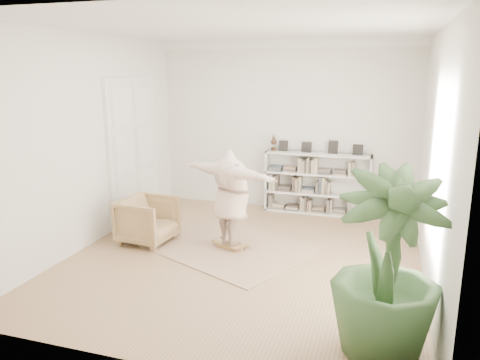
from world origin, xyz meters
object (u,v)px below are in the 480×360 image
at_px(houseplant, 387,266).
at_px(person, 231,196).
at_px(rocker_board, 231,245).
at_px(armchair, 148,220).
at_px(bookshelf, 317,184).

bearing_deg(houseplant, person, 136.48).
bearing_deg(person, rocker_board, -110.81).
relative_size(armchair, rocker_board, 1.61).
distance_m(armchair, houseplant, 4.67).
distance_m(rocker_board, houseplant, 3.60).
distance_m(person, houseplant, 3.47).
bearing_deg(person, bookshelf, -88.94).
relative_size(bookshelf, person, 1.09).
height_order(armchair, person, person).
distance_m(bookshelf, rocker_board, 2.77).
bearing_deg(bookshelf, rocker_board, -113.12).
distance_m(rocker_board, person, 0.88).
bearing_deg(bookshelf, armchair, -134.51).
bearing_deg(houseplant, bookshelf, 106.57).
xyz_separation_m(rocker_board, person, (-0.00, -0.00, 0.88)).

